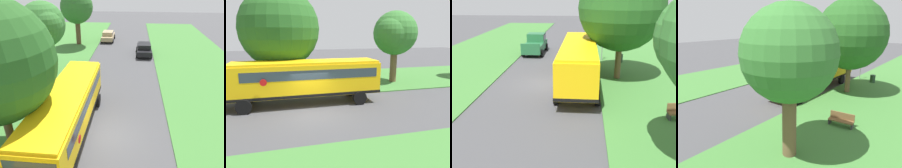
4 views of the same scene
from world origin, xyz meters
TOP-DOWN VIEW (x-y plane):
  - ground_plane at (0.00, 0.00)m, footprint 120.00×120.00m
  - school_bus at (-2.49, -0.36)m, footprint 2.85×12.42m
  - pickup_truck at (2.70, -10.71)m, footprint 2.28×5.40m
  - oak_tree_beside_bus at (-5.43, -1.67)m, footprint 6.38×6.38m
  - stop_sign at (-4.60, -7.37)m, footprint 0.08×0.68m
  - trash_bin at (-6.31, -6.71)m, footprint 0.56×0.56m

SIDE VIEW (x-z plane):
  - ground_plane at x=0.00m, z-range 0.00..0.00m
  - trash_bin at x=-6.31m, z-range 0.00..0.90m
  - pickup_truck at x=2.70m, z-range 0.02..2.12m
  - stop_sign at x=-4.60m, z-range 0.37..3.11m
  - school_bus at x=-2.49m, z-range 0.34..3.50m
  - oak_tree_beside_bus at x=-5.43m, z-range 1.15..9.81m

